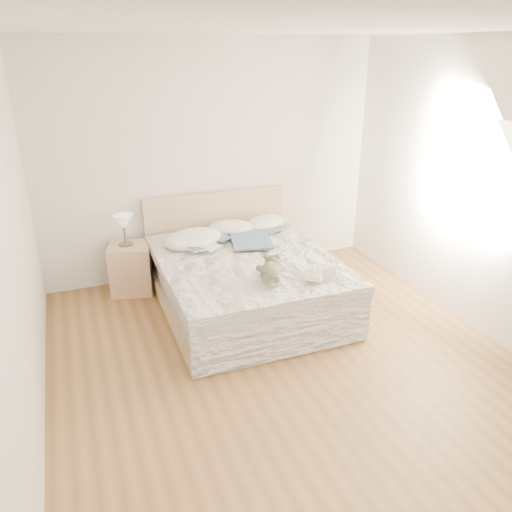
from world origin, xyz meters
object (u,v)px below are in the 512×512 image
at_px(bed, 244,280).
at_px(childrens_book, 321,275).
at_px(photo_book, 201,248).
at_px(teddy_bear, 270,277).
at_px(table_lamp, 124,224).
at_px(nightstand, 131,268).

xyz_separation_m(bed, childrens_book, (0.48, -0.81, 0.32)).
height_order(bed, photo_book, bed).
bearing_deg(teddy_bear, table_lamp, 147.22).
height_order(nightstand, childrens_book, childrens_book).
bearing_deg(childrens_book, photo_book, 153.57).
bearing_deg(photo_book, teddy_bear, -91.78).
distance_m(bed, nightstand, 1.32).
distance_m(table_lamp, childrens_book, 2.26).
bearing_deg(bed, nightstand, 143.64).
distance_m(table_lamp, teddy_bear, 1.88).
bearing_deg(photo_book, childrens_book, -74.79).
height_order(table_lamp, teddy_bear, table_lamp).
distance_m(nightstand, childrens_book, 2.24).
xyz_separation_m(table_lamp, teddy_bear, (1.10, -1.52, -0.16)).
xyz_separation_m(bed, nightstand, (-1.06, 0.78, -0.03)).
bearing_deg(childrens_book, table_lamp, 158.86).
bearing_deg(childrens_book, teddy_bear, -167.07).
bearing_deg(teddy_bear, bed, 111.94).
bearing_deg(bed, childrens_book, -59.61).
distance_m(nightstand, photo_book, 0.94).
relative_size(table_lamp, photo_book, 1.00).
relative_size(table_lamp, teddy_bear, 1.05).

